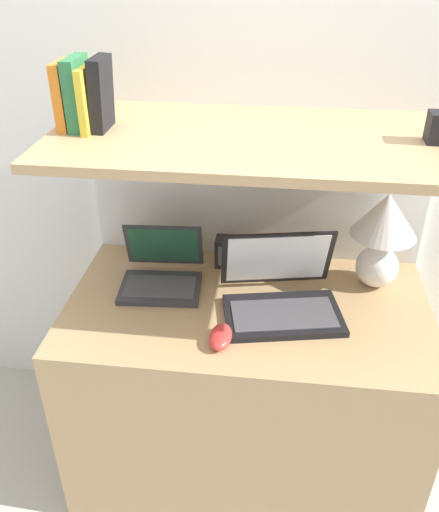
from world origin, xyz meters
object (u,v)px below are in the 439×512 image
object	(u,v)px
laptop_small	(162,273)
book_black	(101,94)
book_orange	(65,95)
laptop_large	(281,295)
router_box	(233,252)
book_green	(78,94)
book_yellow	(90,98)
computer_mouse	(221,337)
table_lamp	(383,231)

from	to	relation	value
laptop_small	book_black	distance (m)	0.62
book_orange	book_black	world-z (taller)	book_black
laptop_small	laptop_large	bearing A→B (deg)	-12.45
router_box	book_black	distance (m)	0.72
router_box	book_green	xyz separation A→B (m)	(-0.44, -0.16, 0.59)
book_black	book_yellow	bearing A→B (deg)	-180.00
laptop_large	book_black	bearing A→B (deg)	172.19
laptop_large	laptop_small	world-z (taller)	laptop_large
router_box	book_black	world-z (taller)	book_black
laptop_large	laptop_small	xyz separation A→B (m)	(-0.41, 0.09, -0.01)
laptop_large	computer_mouse	xyz separation A→B (m)	(-0.17, -0.19, -0.03)
laptop_small	router_box	world-z (taller)	laptop_small
book_yellow	laptop_small	bearing A→B (deg)	5.07
laptop_large	book_yellow	distance (m)	0.83
laptop_large	book_black	distance (m)	0.81
router_box	book_black	xyz separation A→B (m)	(-0.37, -0.16, 0.59)
book_orange	book_black	size ratio (longest dim) A/B	0.92
table_lamp	laptop_small	bearing A→B (deg)	-172.92
laptop_small	book_black	bearing A→B (deg)	-173.71
laptop_small	computer_mouse	distance (m)	0.37
laptop_small	book_green	world-z (taller)	book_green
table_lamp	computer_mouse	world-z (taller)	table_lamp
table_lamp	book_orange	world-z (taller)	book_orange
book_orange	book_green	xyz separation A→B (m)	(0.04, 0.00, 0.01)
computer_mouse	book_orange	xyz separation A→B (m)	(-0.48, 0.26, 0.62)
book_green	book_orange	bearing A→B (deg)	180.00
computer_mouse	router_box	distance (m)	0.43
book_green	book_black	bearing A→B (deg)	0.00
router_box	book_yellow	distance (m)	0.73
book_orange	book_yellow	xyz separation A→B (m)	(0.07, -0.00, -0.00)
laptop_large	book_black	size ratio (longest dim) A/B	2.04
laptop_large	book_green	distance (m)	0.86
laptop_large	book_orange	world-z (taller)	book_orange
book_orange	laptop_large	bearing A→B (deg)	-6.54
table_lamp	book_yellow	xyz separation A→B (m)	(-0.89, -0.10, 0.43)
book_black	book_orange	bearing A→B (deg)	180.00
book_green	computer_mouse	bearing A→B (deg)	-30.85
laptop_large	book_green	world-z (taller)	book_green
book_yellow	book_black	distance (m)	0.03
book_green	book_black	size ratio (longest dim) A/B	0.98
laptop_small	router_box	bearing A→B (deg)	32.96
laptop_small	router_box	xyz separation A→B (m)	(0.23, 0.15, 0.01)
laptop_small	book_orange	bearing A→B (deg)	-176.46
book_black	laptop_small	bearing A→B (deg)	6.29
book_yellow	book_orange	bearing A→B (deg)	180.00
table_lamp	book_black	world-z (taller)	book_black
laptop_large	book_orange	size ratio (longest dim) A/B	2.21
table_lamp	book_green	distance (m)	1.03
router_box	book_orange	bearing A→B (deg)	-160.87
book_green	table_lamp	bearing A→B (deg)	6.45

